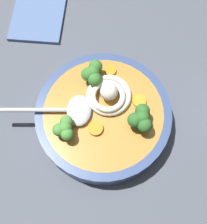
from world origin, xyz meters
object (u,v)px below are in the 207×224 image
(soup_bowl, at_px, (104,116))
(soup_spoon, at_px, (71,110))
(noodle_pile, at_px, (109,95))
(folded_napkin, at_px, (39,14))

(soup_bowl, xyz_separation_m, soup_spoon, (-0.02, -0.05, 0.03))
(soup_bowl, distance_m, noodle_pile, 0.05)
(soup_spoon, distance_m, folded_napkin, 0.27)
(soup_bowl, height_order, soup_spoon, soup_spoon)
(noodle_pile, xyz_separation_m, soup_spoon, (0.01, -0.07, -0.00))
(soup_bowl, relative_size, soup_spoon, 1.42)
(noodle_pile, height_order, folded_napkin, noodle_pile)
(noodle_pile, xyz_separation_m, folded_napkin, (-0.26, -0.09, -0.05))
(noodle_pile, bearing_deg, folded_napkin, -161.50)
(soup_spoon, relative_size, folded_napkin, 1.16)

